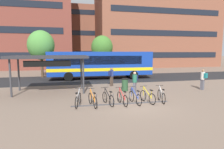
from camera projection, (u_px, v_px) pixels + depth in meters
ground at (135, 105)px, 11.39m from camera, size 200.00×200.00×0.00m
bus_lane_asphalt at (103, 79)px, 22.28m from camera, size 80.00×7.20×0.01m
city_bus at (101, 64)px, 22.01m from camera, size 12.07×2.81×3.20m
bike_rack at (121, 103)px, 11.44m from camera, size 6.10×0.26×0.70m
parked_bicycle_silver_0 at (78, 100)px, 11.00m from camera, size 0.58×1.69×0.99m
parked_bicycle_orange_1 at (93, 100)px, 10.99m from camera, size 0.52×1.71×0.99m
parked_bicycle_black_2 at (108, 98)px, 11.33m from camera, size 0.57×1.69×0.99m
parked_bicycle_red_3 at (122, 98)px, 11.34m from camera, size 0.52×1.72×0.99m
parked_bicycle_blue_4 at (135, 98)px, 11.56m from camera, size 0.52×1.72×0.99m
parked_bicycle_yellow_5 at (148, 97)px, 11.77m from camera, size 0.52×1.70×0.99m
parked_bicycle_white_6 at (161, 96)px, 11.97m from camera, size 0.55×1.70×0.99m
transit_shelter at (49, 58)px, 14.55m from camera, size 5.94×3.19×2.91m
commuter_teal_pack_0 at (203, 78)px, 15.64m from camera, size 0.47×0.60×1.75m
commuter_navy_pack_1 at (111, 75)px, 17.38m from camera, size 0.59×0.58×1.74m
commuter_navy_pack_2 at (135, 81)px, 14.37m from camera, size 0.58×0.59×1.69m
trash_bin at (125, 85)px, 15.34m from camera, size 0.55×0.55×1.03m
street_tree_0 at (102, 47)px, 28.13m from camera, size 3.26×3.26×5.63m
street_tree_1 at (41, 45)px, 23.02m from camera, size 3.24×3.24×5.82m
building_left_wing at (8, 13)px, 35.62m from camera, size 23.49×12.76×21.14m
building_right_wing at (155, 18)px, 41.17m from camera, size 25.71×11.14×21.17m
building_centre_block at (91, 37)px, 49.48m from camera, size 17.04×12.41×14.01m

